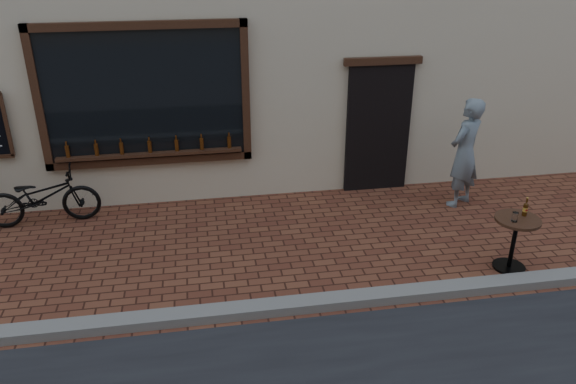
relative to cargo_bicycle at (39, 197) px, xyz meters
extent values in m
plane|color=#55281B|center=(3.60, -3.04, -0.46)|extent=(90.00, 90.00, 0.00)
cube|color=slate|center=(3.60, -2.84, -0.40)|extent=(90.00, 0.25, 0.12)
cube|color=black|center=(1.70, 0.41, 1.39)|extent=(3.00, 0.06, 2.00)
cube|color=black|center=(1.70, 0.39, 2.45)|extent=(3.24, 0.10, 0.12)
cube|color=black|center=(1.70, 0.39, 0.33)|extent=(3.24, 0.10, 0.12)
cube|color=black|center=(0.14, 0.39, 1.39)|extent=(0.12, 0.10, 2.24)
cube|color=black|center=(3.26, 0.39, 1.39)|extent=(0.12, 0.10, 2.24)
cube|color=black|center=(1.70, 0.34, 0.46)|extent=(2.90, 0.16, 0.05)
cube|color=black|center=(5.50, 0.42, 0.64)|extent=(1.10, 0.10, 2.20)
cube|color=black|center=(5.50, 0.39, 1.80)|extent=(1.30, 0.10, 0.12)
cylinder|color=#3D1C07|center=(0.45, 0.34, 0.58)|extent=(0.06, 0.06, 0.19)
cylinder|color=#3D1C07|center=(0.87, 0.34, 0.58)|extent=(0.06, 0.06, 0.19)
cylinder|color=#3D1C07|center=(1.29, 0.34, 0.58)|extent=(0.06, 0.06, 0.19)
cylinder|color=#3D1C07|center=(1.70, 0.34, 0.58)|extent=(0.06, 0.06, 0.19)
cylinder|color=#3D1C07|center=(2.12, 0.34, 0.58)|extent=(0.06, 0.06, 0.19)
cylinder|color=#3D1C07|center=(2.54, 0.34, 0.58)|extent=(0.06, 0.06, 0.19)
cylinder|color=#3D1C07|center=(2.95, 0.34, 0.58)|extent=(0.06, 0.06, 0.19)
imported|color=black|center=(0.04, 0.00, -0.01)|extent=(1.75, 0.73, 0.90)
cylinder|color=black|center=(6.51, -2.41, -0.45)|extent=(0.43, 0.43, 0.03)
cylinder|color=black|center=(6.51, -2.41, -0.09)|extent=(0.06, 0.06, 0.69)
cylinder|color=black|center=(6.51, -2.41, 0.28)|extent=(0.59, 0.59, 0.04)
cylinder|color=gold|center=(6.63, -2.35, 0.39)|extent=(0.06, 0.06, 0.06)
cylinder|color=white|center=(6.42, -2.48, 0.36)|extent=(0.08, 0.08, 0.13)
imported|color=slate|center=(6.70, -0.43, 0.45)|extent=(0.79, 0.73, 1.81)
camera|label=1|loc=(2.47, -8.30, 3.69)|focal=35.00mm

